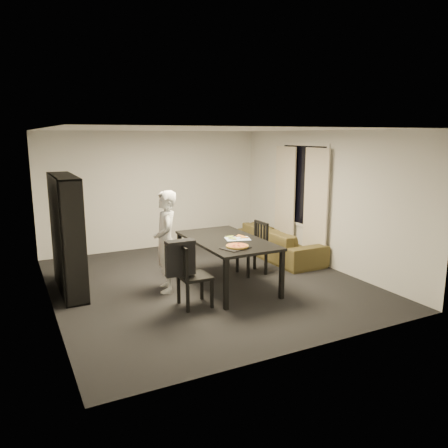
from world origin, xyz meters
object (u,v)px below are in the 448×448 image
chair_right (256,244)px  pepperoni_pizza (237,246)px  bookshelf (67,235)px  dining_table (227,243)px  baking_tray (235,248)px  sofa (280,242)px  chair_left (189,272)px  person (166,242)px

chair_right → pepperoni_pizza: chair_right is taller
bookshelf → dining_table: 2.58m
baking_tray → sofa: 2.59m
bookshelf → sofa: size_ratio=0.87×
pepperoni_pizza → dining_table: bearing=78.7°
bookshelf → chair_right: 3.28m
chair_left → baking_tray: size_ratio=2.39×
chair_left → chair_right: 1.97m
bookshelf → baking_tray: bookshelf is taller
baking_tray → pepperoni_pizza: pepperoni_pizza is taller
baking_tray → dining_table: bearing=75.1°
chair_left → person: person is taller
bookshelf → baking_tray: bearing=-33.9°
chair_right → bookshelf: bearing=-101.2°
bookshelf → chair_left: size_ratio=1.99×
dining_table → person: bearing=166.4°
bookshelf → sofa: bearing=1.8°
bookshelf → baking_tray: 2.71m
person → pepperoni_pizza: size_ratio=4.72×
pepperoni_pizza → sofa: size_ratio=0.16×
person → pepperoni_pizza: (0.87, -0.82, 0.01)m
bookshelf → chair_left: 2.14m
chair_left → pepperoni_pizza: bearing=-89.4°
bookshelf → chair_right: bearing=-9.4°
baking_tray → chair_right: bearing=45.5°
person → baking_tray: size_ratio=4.13×
chair_left → chair_right: bearing=-60.1°
dining_table → bookshelf: bearing=159.2°
dining_table → chair_left: size_ratio=2.04×
chair_left → sofa: chair_left is taller
bookshelf → dining_table: size_ratio=0.97×
dining_table → person: (-0.98, 0.24, 0.09)m
bookshelf → baking_tray: (2.25, -1.51, -0.13)m
pepperoni_pizza → chair_left: bearing=179.7°
person → sofa: 2.92m
bookshelf → sofa: 4.23m
chair_right → pepperoni_pizza: (-0.92, -0.96, 0.29)m
bookshelf → chair_right: size_ratio=1.98×
dining_table → person: size_ratio=1.18×
bookshelf → pepperoni_pizza: size_ratio=5.43×
dining_table → chair_right: (0.80, 0.38, -0.19)m
chair_right → sofa: size_ratio=0.44×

